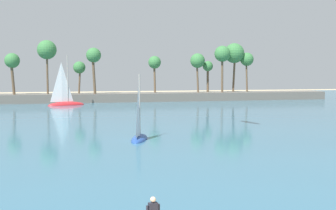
# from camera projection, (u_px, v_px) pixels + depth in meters

# --- Properties ---
(sea) EXTENTS (220.00, 112.81, 0.06)m
(sea) POSITION_uv_depth(u_px,v_px,m) (91.00, 109.00, 70.91)
(sea) COLOR #386B84
(sea) RESTS_ON ground
(palm_headland) EXTENTS (105.36, 6.10, 12.63)m
(palm_headland) POSITION_uv_depth(u_px,v_px,m) (88.00, 85.00, 86.58)
(palm_headland) COLOR #605B54
(palm_headland) RESTS_ON ground
(sailboat_mid_bay) EXTENTS (7.18, 4.18, 9.97)m
(sailboat_mid_bay) POSITION_uv_depth(u_px,v_px,m) (65.00, 100.00, 78.18)
(sailboat_mid_bay) COLOR red
(sailboat_mid_bay) RESTS_ON sea
(sailboat_toward_headland) EXTENTS (2.63, 4.64, 6.44)m
(sailboat_toward_headland) POSITION_uv_depth(u_px,v_px,m) (139.00, 134.00, 38.33)
(sailboat_toward_headland) COLOR #234793
(sailboat_toward_headland) RESTS_ON sea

